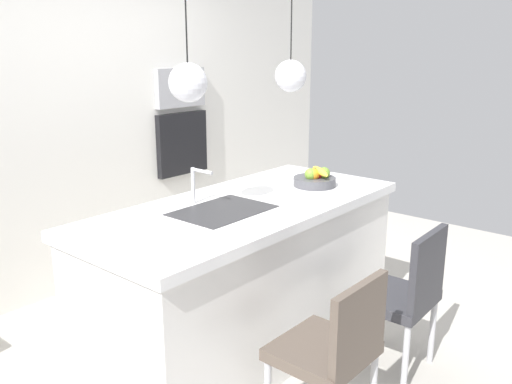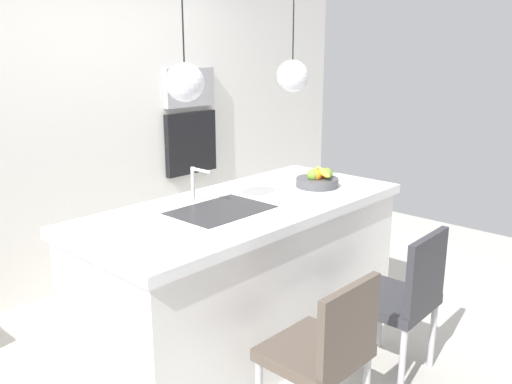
{
  "view_description": "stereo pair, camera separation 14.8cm",
  "coord_description": "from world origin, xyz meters",
  "px_view_note": "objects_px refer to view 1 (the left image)",
  "views": [
    {
      "loc": [
        -2.36,
        -2.06,
        1.86
      ],
      "look_at": [
        0.1,
        0.0,
        1.0
      ],
      "focal_mm": 37.95,
      "sensor_mm": 36.0,
      "label": 1
    },
    {
      "loc": [
        -2.26,
        -2.17,
        1.86
      ],
      "look_at": [
        0.1,
        0.0,
        1.0
      ],
      "focal_mm": 37.95,
      "sensor_mm": 36.0,
      "label": 2
    }
  ],
  "objects_px": {
    "microwave": "(180,88)",
    "oven": "(182,143)",
    "chair_middle": "(405,292)",
    "fruit_bowl": "(315,179)",
    "chair_near": "(333,347)"
  },
  "relations": [
    {
      "from": "fruit_bowl",
      "to": "microwave",
      "type": "height_order",
      "value": "microwave"
    },
    {
      "from": "microwave",
      "to": "chair_middle",
      "type": "bearing_deg",
      "value": -102.59
    },
    {
      "from": "oven",
      "to": "fruit_bowl",
      "type": "bearing_deg",
      "value": -100.53
    },
    {
      "from": "fruit_bowl",
      "to": "oven",
      "type": "bearing_deg",
      "value": 79.47
    },
    {
      "from": "chair_middle",
      "to": "chair_near",
      "type": "bearing_deg",
      "value": 179.74
    },
    {
      "from": "fruit_bowl",
      "to": "microwave",
      "type": "relative_size",
      "value": 0.53
    },
    {
      "from": "microwave",
      "to": "chair_near",
      "type": "xyz_separation_m",
      "value": [
        -1.31,
        -2.46,
        -1.02
      ]
    },
    {
      "from": "oven",
      "to": "chair_near",
      "type": "height_order",
      "value": "oven"
    },
    {
      "from": "fruit_bowl",
      "to": "chair_near",
      "type": "height_order",
      "value": "fruit_bowl"
    },
    {
      "from": "chair_near",
      "to": "chair_middle",
      "type": "bearing_deg",
      "value": -0.26
    },
    {
      "from": "oven",
      "to": "chair_middle",
      "type": "xyz_separation_m",
      "value": [
        -0.55,
        -2.47,
        -0.52
      ]
    },
    {
      "from": "chair_near",
      "to": "chair_middle",
      "type": "height_order",
      "value": "chair_middle"
    },
    {
      "from": "oven",
      "to": "chair_near",
      "type": "xyz_separation_m",
      "value": [
        -1.31,
        -2.46,
        -0.52
      ]
    },
    {
      "from": "microwave",
      "to": "oven",
      "type": "bearing_deg",
      "value": 0.0
    },
    {
      "from": "microwave",
      "to": "chair_middle",
      "type": "xyz_separation_m",
      "value": [
        -0.55,
        -2.47,
        -1.02
      ]
    }
  ]
}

